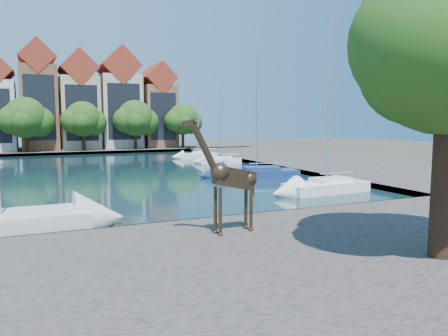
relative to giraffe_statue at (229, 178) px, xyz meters
The scene contains 18 objects.
ground 4.70m from the giraffe_statue, 124.23° to the left, with size 160.00×160.00×0.00m, color #38332B.
water_basin 27.31m from the giraffe_statue, 94.43° to the left, with size 38.00×50.00×0.08m, color black.
near_quay 5.15m from the giraffe_statue, 118.16° to the right, with size 50.00×14.00×0.50m, color #534C47.
far_quay 59.18m from the giraffe_statue, 92.03° to the left, with size 60.00×16.00×0.50m, color #534C47.
right_quay 35.56m from the giraffe_statue, 49.78° to the left, with size 14.00×52.00×0.50m, color #534C47.
townhouse_center 59.64m from the giraffe_statue, 95.89° to the left, with size 5.44×9.18×16.93m.
townhouse_east_inner 59.27m from the giraffe_statue, 90.09° to the left, with size 5.94×9.18×15.79m.
townhouse_east_mid 59.65m from the giraffe_statue, 83.81° to the left, with size 6.43×9.18×16.65m.
townhouse_east_end 60.61m from the giraffe_statue, 77.68° to the left, with size 5.44×9.18×14.43m.
far_tree_mid_west 54.22m from the giraffe_statue, 98.48° to the left, with size 7.80×6.00×8.00m.
far_tree_mid_east 53.62m from the giraffe_statue, 90.00° to the left, with size 7.02×5.40×7.52m.
far_tree_east 54.22m from the giraffe_statue, 81.50° to the left, with size 7.54×5.80×7.84m.
far_tree_far_east 55.96m from the giraffe_statue, 73.37° to the left, with size 6.76×5.20×7.36m.
giraffe_statue is the anchor object (origin of this frame).
sailboat_right_a 14.63m from the giraffe_statue, 36.90° to the left, with size 6.47×2.63×12.27m.
sailboat_right_b 21.27m from the giraffe_statue, 58.72° to the left, with size 7.80×4.38×11.92m.
sailboat_right_c 33.21m from the giraffe_statue, 67.08° to the left, with size 5.03×3.37×9.29m.
sailboat_right_d 40.34m from the giraffe_statue, 71.32° to the left, with size 5.22×2.57×7.51m.
Camera 1 is at (-5.41, -19.51, 5.28)m, focal length 35.00 mm.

